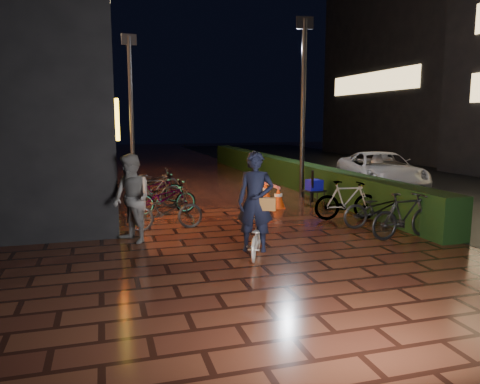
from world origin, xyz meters
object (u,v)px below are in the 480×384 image
object	(u,v)px
bystander_person	(132,199)
van	(380,171)
cart_assembly	(314,186)
cyclist	(256,218)
traffic_barrier	(272,194)

from	to	relation	value
bystander_person	van	size ratio (longest dim) A/B	0.38
bystander_person	cart_assembly	xyz separation A→B (m)	(5.61, 2.95, -0.37)
bystander_person	cyclist	world-z (taller)	cyclist
cart_assembly	van	bearing A→B (deg)	30.07
van	cart_assembly	xyz separation A→B (m)	(-3.69, -2.14, -0.13)
cyclist	traffic_barrier	world-z (taller)	cyclist
cyclist	cart_assembly	xyz separation A→B (m)	(3.42, 4.67, -0.18)
cart_assembly	bystander_person	bearing A→B (deg)	-152.28
cyclist	cart_assembly	bearing A→B (deg)	53.77
van	cyclist	xyz separation A→B (m)	(-7.11, -6.80, 0.05)
bystander_person	cyclist	distance (m)	2.79
van	traffic_barrier	world-z (taller)	van
bystander_person	cyclist	bearing A→B (deg)	22.07
van	cart_assembly	world-z (taller)	van
van	traffic_barrier	bearing A→B (deg)	-145.64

